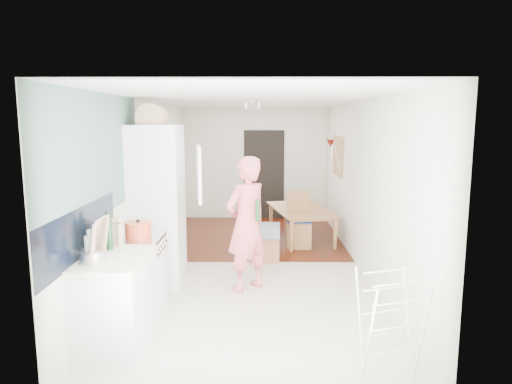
{
  "coord_description": "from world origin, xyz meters",
  "views": [
    {
      "loc": [
        0.1,
        -6.73,
        2.2
      ],
      "look_at": [
        0.04,
        0.2,
        1.12
      ],
      "focal_mm": 32.0,
      "sensor_mm": 36.0,
      "label": 1
    }
  ],
  "objects_px": {
    "person": "(246,212)",
    "dining_table": "(302,226)",
    "dining_chair": "(299,220)",
    "stool": "(268,248)",
    "drying_rack": "(390,324)"
  },
  "relations": [
    {
      "from": "dining_table",
      "to": "person",
      "type": "bearing_deg",
      "value": 147.68
    },
    {
      "from": "person",
      "to": "stool",
      "type": "xyz_separation_m",
      "value": [
        0.31,
        1.23,
        -0.83
      ]
    },
    {
      "from": "person",
      "to": "drying_rack",
      "type": "distance_m",
      "value": 2.47
    },
    {
      "from": "dining_table",
      "to": "stool",
      "type": "xyz_separation_m",
      "value": [
        -0.66,
        -1.31,
        -0.05
      ]
    },
    {
      "from": "dining_table",
      "to": "drying_rack",
      "type": "height_order",
      "value": "drying_rack"
    },
    {
      "from": "stool",
      "to": "person",
      "type": "bearing_deg",
      "value": -104.15
    },
    {
      "from": "dining_table",
      "to": "dining_chair",
      "type": "xyz_separation_m",
      "value": [
        -0.11,
        -0.52,
        0.24
      ]
    },
    {
      "from": "dining_chair",
      "to": "stool",
      "type": "xyz_separation_m",
      "value": [
        -0.54,
        -0.79,
        -0.28
      ]
    },
    {
      "from": "person",
      "to": "dining_table",
      "type": "xyz_separation_m",
      "value": [
        0.97,
        2.55,
        -0.79
      ]
    },
    {
      "from": "dining_table",
      "to": "stool",
      "type": "height_order",
      "value": "dining_table"
    },
    {
      "from": "dining_chair",
      "to": "stool",
      "type": "height_order",
      "value": "dining_chair"
    },
    {
      "from": "dining_table",
      "to": "stool",
      "type": "relative_size",
      "value": 3.5
    },
    {
      "from": "dining_chair",
      "to": "stool",
      "type": "relative_size",
      "value": 2.37
    },
    {
      "from": "person",
      "to": "dining_table",
      "type": "bearing_deg",
      "value": -153.92
    },
    {
      "from": "dining_table",
      "to": "dining_chair",
      "type": "bearing_deg",
      "value": 156.18
    }
  ]
}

